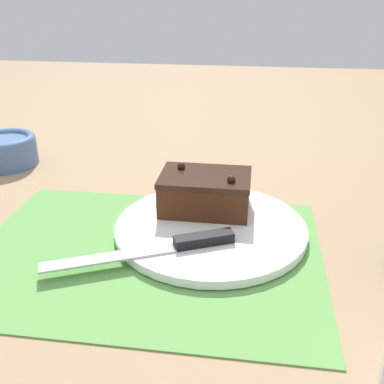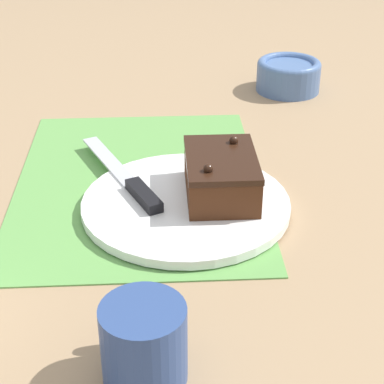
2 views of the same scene
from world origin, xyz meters
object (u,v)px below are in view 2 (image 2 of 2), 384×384
chocolate_cake (221,175)px  cake_plate (186,204)px  coffee_mug (144,342)px  serving_knife (131,183)px  small_bowl (288,74)px

chocolate_cake → cake_plate: bearing=106.4°
cake_plate → coffee_mug: coffee_mug is taller
cake_plate → serving_knife: (0.04, 0.07, 0.01)m
cake_plate → small_bowl: bearing=-26.6°
cake_plate → chocolate_cake: 0.06m
small_bowl → coffee_mug: coffee_mug is taller
chocolate_cake → serving_knife: bearing=76.9°
chocolate_cake → serving_knife: chocolate_cake is taller
serving_knife → coffee_mug: (-0.33, -0.02, 0.02)m
cake_plate → serving_knife: 0.08m
cake_plate → coffee_mug: bearing=169.9°
serving_knife → chocolate_cake: bearing=-37.5°
chocolate_cake → small_bowl: size_ratio=1.12×
chocolate_cake → serving_knife: size_ratio=0.57×
serving_knife → coffee_mug: size_ratio=2.68×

